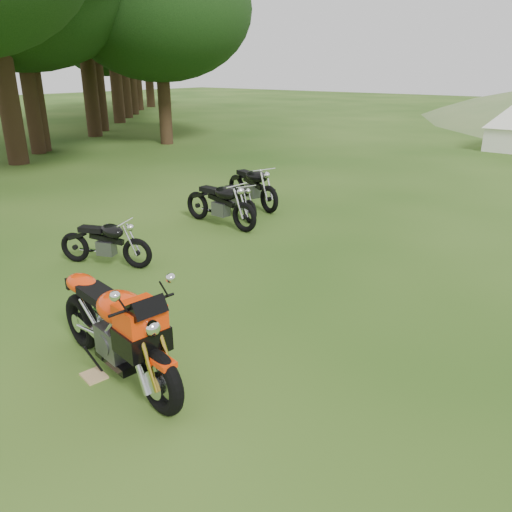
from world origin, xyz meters
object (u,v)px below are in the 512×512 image
Objects in this scene: vintage_moto_c at (220,202)px; vintage_moto_d at (252,185)px; vintage_moto_b at (238,199)px; sport_motorcycle at (114,321)px; plywood_board at (94,376)px; vintage_moto_a at (105,241)px.

vintage_moto_c is 1.74m from vintage_moto_d.
vintage_moto_c is (0.15, -0.75, 0.09)m from vintage_moto_b.
vintage_moto_b is at bearing 126.80° from sport_motorcycle.
vintage_moto_c reaches higher than plywood_board.
vintage_moto_c is at bearing 118.42° from plywood_board.
sport_motorcycle is at bearing -39.51° from vintage_moto_b.
sport_motorcycle is 0.73m from plywood_board.
sport_motorcycle is 5.71m from vintage_moto_c.
vintage_moto_c reaches higher than vintage_moto_b.
plywood_board is 5.81m from vintage_moto_c.
vintage_moto_c is at bearing -56.54° from vintage_moto_d.
vintage_moto_a is (-2.92, 1.93, -0.24)m from sport_motorcycle.
sport_motorcycle is 1.36× the size of vintage_moto_a.
vintage_moto_b is 0.79× the size of vintage_moto_d.
sport_motorcycle is at bearing -57.33° from vintage_moto_a.
vintage_moto_a reaches higher than plywood_board.
vintage_moto_a is at bearing 154.56° from sport_motorcycle.
sport_motorcycle is 3.51m from vintage_moto_a.
vintage_moto_b is at bearing 68.85° from vintage_moto_a.
vintage_moto_c is 0.97× the size of vintage_moto_d.
vintage_moto_a reaches higher than vintage_moto_b.
vintage_moto_d is at bearing 107.65° from vintage_moto_c.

